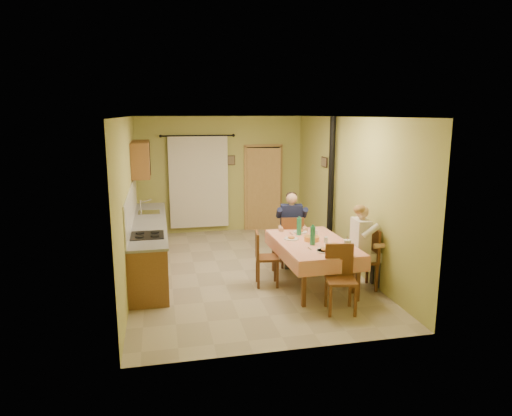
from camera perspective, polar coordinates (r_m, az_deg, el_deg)
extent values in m
cube|color=tan|center=(8.57, -1.51, -7.76)|extent=(4.00, 6.00, 0.01)
cube|color=tan|center=(11.13, -4.41, 4.17)|extent=(4.00, 0.04, 2.80)
cube|color=tan|center=(5.36, 4.36, -4.07)|extent=(4.00, 0.04, 2.80)
cube|color=tan|center=(8.09, -15.63, 0.92)|extent=(0.04, 6.00, 2.80)
cube|color=tan|center=(8.79, 11.37, 1.95)|extent=(0.04, 6.00, 2.80)
cube|color=white|center=(8.08, -1.62, 11.32)|extent=(4.00, 6.00, 0.04)
cube|color=brown|center=(8.68, -13.15, -4.75)|extent=(0.60, 3.60, 0.88)
cube|color=gray|center=(8.57, -13.30, -1.79)|extent=(0.64, 3.64, 0.04)
cube|color=white|center=(8.51, -15.32, 0.29)|extent=(0.02, 3.60, 0.66)
cube|color=silver|center=(9.35, -13.22, -0.58)|extent=(0.42, 0.42, 0.03)
cube|color=black|center=(7.59, -13.42, -3.34)|extent=(0.52, 0.56, 0.02)
cube|color=black|center=(7.72, -11.05, -6.65)|extent=(0.01, 0.55, 0.55)
cube|color=brown|center=(9.69, -14.18, 6.00)|extent=(0.35, 1.40, 0.70)
cylinder|color=black|center=(10.87, -7.31, 8.95)|extent=(1.70, 0.04, 0.04)
cube|color=silver|center=(11.00, -7.17, 3.23)|extent=(1.40, 0.06, 2.20)
cube|color=black|center=(11.36, 0.89, 2.46)|extent=(0.84, 0.03, 2.06)
cube|color=#B1864A|center=(11.25, -1.33, 2.37)|extent=(0.06, 0.06, 2.12)
cube|color=#B1864A|center=(11.45, 3.10, 2.52)|extent=(0.06, 0.06, 2.12)
cube|color=#B1864A|center=(11.22, 0.92, 7.80)|extent=(0.96, 0.06, 0.06)
cube|color=#B1864A|center=(11.25, 0.96, 2.32)|extent=(0.81, 0.24, 2.04)
cube|color=#EB957B|center=(7.70, 7.09, -4.32)|extent=(1.18, 1.94, 0.04)
cube|color=#EB957B|center=(6.89, 9.88, -7.31)|extent=(1.14, 0.04, 0.22)
cube|color=#EB957B|center=(8.59, 4.84, -3.34)|extent=(1.14, 0.04, 0.22)
cube|color=#EB957B|center=(7.55, 3.02, -5.43)|extent=(0.06, 1.91, 0.22)
cube|color=#EB957B|center=(7.94, 10.92, -4.77)|extent=(0.06, 1.91, 0.22)
cylinder|color=white|center=(8.25, 5.55, -3.00)|extent=(0.25, 0.25, 0.02)
ellipsoid|color=#CC7233|center=(8.24, 5.55, -2.85)|extent=(0.12, 0.12, 0.05)
cylinder|color=white|center=(7.16, 8.61, -5.35)|extent=(0.25, 0.25, 0.02)
ellipsoid|color=#CC7233|center=(7.16, 8.62, -5.19)|extent=(0.12, 0.12, 0.05)
cylinder|color=white|center=(7.48, 9.75, -4.66)|extent=(0.25, 0.25, 0.02)
ellipsoid|color=#CC7233|center=(7.47, 9.75, -4.50)|extent=(0.12, 0.12, 0.05)
cylinder|color=white|center=(7.79, 4.43, -3.86)|extent=(0.25, 0.25, 0.02)
ellipsoid|color=#CC7233|center=(7.78, 4.44, -3.71)|extent=(0.12, 0.12, 0.05)
cylinder|color=#FFAB45|center=(7.73, 6.97, -3.80)|extent=(0.26, 0.26, 0.08)
cylinder|color=white|center=(7.20, 8.64, -5.26)|extent=(0.28, 0.28, 0.02)
cube|color=tan|center=(7.17, 8.72, -5.17)|extent=(0.06, 0.07, 0.03)
cube|color=tan|center=(7.25, 8.89, -4.98)|extent=(0.05, 0.07, 0.03)
cube|color=tan|center=(7.23, 8.45, -5.00)|extent=(0.05, 0.07, 0.03)
cube|color=tan|center=(7.16, 8.73, -5.18)|extent=(0.05, 0.06, 0.03)
cube|color=tan|center=(7.23, 8.94, -5.03)|extent=(0.07, 0.07, 0.03)
cube|color=tan|center=(7.21, 8.37, -5.05)|extent=(0.04, 0.06, 0.03)
cylinder|color=silver|center=(7.64, 8.73, -3.95)|extent=(0.07, 0.07, 0.10)
cylinder|color=silver|center=(8.05, 7.48, -3.10)|extent=(0.07, 0.07, 0.10)
cylinder|color=white|center=(7.05, 11.33, -4.79)|extent=(0.11, 0.11, 0.22)
cylinder|color=silver|center=(7.04, 11.34, -4.56)|extent=(0.02, 0.02, 0.30)
cube|color=brown|center=(8.71, 4.42, -4.14)|extent=(0.48, 0.48, 0.04)
cube|color=brown|center=(8.46, 4.59, -2.81)|extent=(0.42, 0.11, 0.48)
cube|color=brown|center=(6.81, 10.58, -8.91)|extent=(0.49, 0.49, 0.04)
cube|color=brown|center=(6.90, 10.35, -6.34)|extent=(0.42, 0.12, 0.48)
cube|color=brown|center=(7.77, 13.00, -6.40)|extent=(0.48, 0.48, 0.04)
cube|color=brown|center=(7.76, 14.52, -4.33)|extent=(0.07, 0.46, 0.52)
cube|color=brown|center=(7.70, 1.39, -6.25)|extent=(0.42, 0.42, 0.04)
cube|color=brown|center=(7.62, 0.14, -4.60)|extent=(0.09, 0.38, 0.43)
cube|color=#141938|center=(8.59, 4.50, -3.81)|extent=(0.42, 0.46, 0.16)
cube|color=#141938|center=(8.63, 4.44, -1.34)|extent=(0.43, 0.29, 0.54)
sphere|color=tan|center=(8.54, 4.49, 1.19)|extent=(0.21, 0.21, 0.21)
ellipsoid|color=black|center=(8.58, 4.46, 1.50)|extent=(0.21, 0.21, 0.16)
cube|color=silver|center=(7.78, 13.72, -5.79)|extent=(0.42, 0.38, 0.16)
cube|color=silver|center=(7.63, 12.94, -3.35)|extent=(0.24, 0.41, 0.54)
sphere|color=tan|center=(7.55, 13.14, -0.48)|extent=(0.21, 0.21, 0.21)
ellipsoid|color=olive|center=(7.52, 12.87, -0.20)|extent=(0.21, 0.21, 0.16)
cylinder|color=black|center=(9.30, 9.34, 2.55)|extent=(0.12, 0.12, 2.80)
cylinder|color=black|center=(9.57, 9.10, -4.85)|extent=(0.24, 0.24, 0.30)
cube|color=black|center=(11.10, -3.13, 5.98)|extent=(0.19, 0.03, 0.23)
cube|color=brown|center=(9.82, 8.54, 5.71)|extent=(0.03, 0.31, 0.21)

